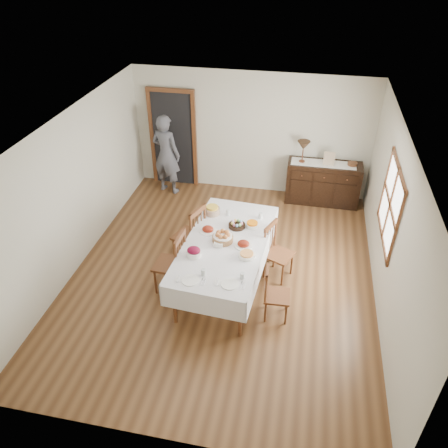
% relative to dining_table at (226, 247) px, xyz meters
% --- Properties ---
extents(ground, '(6.00, 6.00, 0.00)m').
position_rel_dining_table_xyz_m(ground, '(-0.09, 0.22, -0.74)').
color(ground, brown).
extents(room_shell, '(5.02, 6.02, 2.65)m').
position_rel_dining_table_xyz_m(room_shell, '(-0.24, 0.65, 0.90)').
color(room_shell, white).
rests_on(room_shell, ground).
extents(dining_table, '(1.42, 2.53, 0.84)m').
position_rel_dining_table_xyz_m(dining_table, '(0.00, 0.00, 0.00)').
color(dining_table, white).
rests_on(dining_table, ground).
extents(chair_left_near, '(0.49, 0.49, 1.09)m').
position_rel_dining_table_xyz_m(chair_left_near, '(-0.79, -0.30, -0.19)').
color(chair_left_near, brown).
rests_on(chair_left_near, ground).
extents(chair_left_far, '(0.60, 0.60, 1.12)m').
position_rel_dining_table_xyz_m(chair_left_far, '(-0.69, 0.46, -0.18)').
color(chair_left_far, brown).
rests_on(chair_left_far, ground).
extents(chair_right_near, '(0.39, 0.39, 0.90)m').
position_rel_dining_table_xyz_m(chair_right_near, '(0.84, -0.58, -0.29)').
color(chair_right_near, brown).
rests_on(chair_right_near, ground).
extents(chair_right_far, '(0.54, 0.54, 1.00)m').
position_rel_dining_table_xyz_m(chair_right_far, '(0.78, 0.36, -0.24)').
color(chair_right_far, brown).
rests_on(chair_right_far, ground).
extents(sideboard, '(1.50, 0.55, 0.90)m').
position_rel_dining_table_xyz_m(sideboard, '(1.50, 2.94, -0.29)').
color(sideboard, black).
rests_on(sideboard, ground).
extents(person, '(0.66, 0.51, 1.87)m').
position_rel_dining_table_xyz_m(person, '(-1.84, 2.77, 0.19)').
color(person, '#50525D').
rests_on(person, ground).
extents(bread_basket, '(0.33, 0.33, 0.17)m').
position_rel_dining_table_xyz_m(bread_basket, '(-0.05, 0.02, 0.17)').
color(bread_basket, brown).
rests_on(bread_basket, dining_table).
extents(egg_basket, '(0.28, 0.28, 0.11)m').
position_rel_dining_table_xyz_m(egg_basket, '(0.10, 0.44, 0.13)').
color(egg_basket, black).
rests_on(egg_basket, dining_table).
extents(ham_platter_a, '(0.28, 0.28, 0.11)m').
position_rel_dining_table_xyz_m(ham_platter_a, '(-0.34, 0.23, 0.13)').
color(ham_platter_a, white).
rests_on(ham_platter_a, dining_table).
extents(ham_platter_b, '(0.28, 0.28, 0.11)m').
position_rel_dining_table_xyz_m(ham_platter_b, '(0.28, -0.04, 0.13)').
color(ham_platter_b, white).
rests_on(ham_platter_b, dining_table).
extents(beet_bowl, '(0.22, 0.22, 0.16)m').
position_rel_dining_table_xyz_m(beet_bowl, '(-0.40, -0.43, 0.17)').
color(beet_bowl, white).
rests_on(beet_bowl, dining_table).
extents(carrot_bowl, '(0.20, 0.20, 0.09)m').
position_rel_dining_table_xyz_m(carrot_bowl, '(0.34, 0.49, 0.14)').
color(carrot_bowl, white).
rests_on(carrot_bowl, dining_table).
extents(pineapple_bowl, '(0.26, 0.26, 0.15)m').
position_rel_dining_table_xyz_m(pineapple_bowl, '(-0.39, 0.76, 0.16)').
color(pineapple_bowl, tan).
rests_on(pineapple_bowl, dining_table).
extents(casserole_dish, '(0.26, 0.26, 0.07)m').
position_rel_dining_table_xyz_m(casserole_dish, '(0.37, -0.29, 0.13)').
color(casserole_dish, white).
rests_on(casserole_dish, dining_table).
extents(butter_dish, '(0.15, 0.10, 0.07)m').
position_rel_dining_table_xyz_m(butter_dish, '(-0.09, -0.13, 0.13)').
color(butter_dish, white).
rests_on(butter_dish, dining_table).
extents(setting_left, '(0.43, 0.31, 0.10)m').
position_rel_dining_table_xyz_m(setting_left, '(-0.27, -0.92, 0.12)').
color(setting_left, white).
rests_on(setting_left, dining_table).
extents(setting_right, '(0.43, 0.31, 0.10)m').
position_rel_dining_table_xyz_m(setting_right, '(0.28, -0.89, 0.12)').
color(setting_right, white).
rests_on(setting_right, dining_table).
extents(glass_far_a, '(0.06, 0.06, 0.11)m').
position_rel_dining_table_xyz_m(glass_far_a, '(-0.11, 0.75, 0.15)').
color(glass_far_a, silver).
rests_on(glass_far_a, dining_table).
extents(glass_far_b, '(0.07, 0.07, 0.10)m').
position_rel_dining_table_xyz_m(glass_far_b, '(0.44, 0.77, 0.15)').
color(glass_far_b, silver).
rests_on(glass_far_b, dining_table).
extents(runner, '(1.30, 0.35, 0.01)m').
position_rel_dining_table_xyz_m(runner, '(1.45, 2.93, 0.16)').
color(runner, white).
rests_on(runner, sideboard).
extents(table_lamp, '(0.26, 0.26, 0.46)m').
position_rel_dining_table_xyz_m(table_lamp, '(1.02, 2.92, 0.51)').
color(table_lamp, brown).
rests_on(table_lamp, sideboard).
extents(picture_frame, '(0.22, 0.08, 0.28)m').
position_rel_dining_table_xyz_m(picture_frame, '(1.55, 2.89, 0.30)').
color(picture_frame, tan).
rests_on(picture_frame, sideboard).
extents(deco_bowl, '(0.20, 0.20, 0.06)m').
position_rel_dining_table_xyz_m(deco_bowl, '(2.02, 2.97, 0.19)').
color(deco_bowl, brown).
rests_on(deco_bowl, sideboard).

